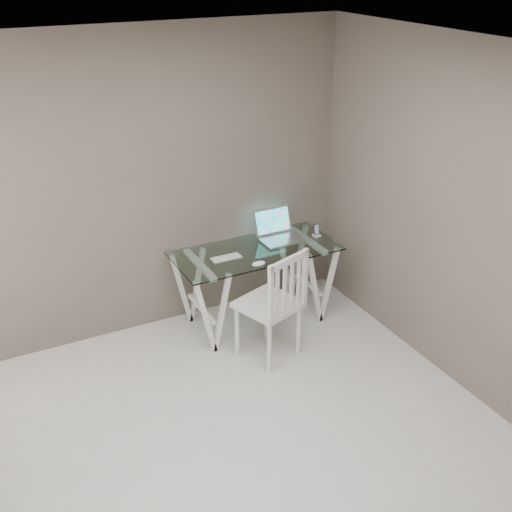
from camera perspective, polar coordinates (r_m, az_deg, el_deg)
The scene contains 7 objects.
room at distance 3.50m, azimuth -1.48°, elevation 0.10°, with size 4.50×4.52×2.71m.
desk at distance 5.96m, azimuth -0.04°, elevation -2.60°, with size 1.50×0.70×0.75m.
chair at distance 5.35m, azimuth 1.77°, elevation -4.05°, with size 0.59×0.59×1.02m.
laptop at distance 6.01m, azimuth 1.93°, elevation 2.16°, with size 0.38×0.35×0.26m.
keyboard at distance 5.65m, azimuth -2.68°, elevation -0.17°, with size 0.29×0.12×0.01m, color silver.
mouse at distance 5.51m, azimuth 0.24°, elevation -0.68°, with size 0.12×0.07×0.04m, color white.
phone_dock at distance 6.09m, azimuth 5.40°, elevation 2.08°, with size 0.06×0.06×0.12m.
Camera 1 is at (-1.43, -2.81, 3.26)m, focal length 45.00 mm.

